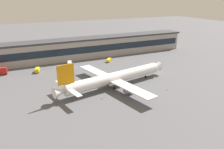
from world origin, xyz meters
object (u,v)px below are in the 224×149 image
(crew_van, at_px, (37,70))
(traffic_cone_2, at_px, (119,93))
(catering_truck, at_px, (0,71))
(belt_loader, at_px, (109,60))
(traffic_cone_0, at_px, (102,98))
(traffic_cone_1, at_px, (167,89))
(airliner, at_px, (114,78))
(stair_truck, at_px, (70,64))

(crew_van, xyz_separation_m, traffic_cone_2, (29.44, -48.47, -1.16))
(catering_truck, distance_m, belt_loader, 67.53)
(belt_loader, bearing_deg, traffic_cone_0, -117.72)
(traffic_cone_1, bearing_deg, traffic_cone_2, 164.49)
(airliner, bearing_deg, stair_truck, 104.81)
(belt_loader, bearing_deg, stair_truck, -178.11)
(stair_truck, distance_m, traffic_cone_2, 50.92)
(belt_loader, bearing_deg, traffic_cone_2, -109.67)
(belt_loader, bearing_deg, catering_truck, 178.17)
(stair_truck, height_order, catering_truck, catering_truck)
(crew_van, height_order, traffic_cone_2, crew_van)
(stair_truck, bearing_deg, traffic_cone_0, -90.13)
(airliner, bearing_deg, belt_loader, 68.48)
(stair_truck, relative_size, traffic_cone_0, 8.69)
(stair_truck, bearing_deg, traffic_cone_2, -79.39)
(airliner, xyz_separation_m, traffic_cone_1, (21.23, -15.04, -4.38))
(catering_truck, distance_m, traffic_cone_1, 93.41)
(airliner, relative_size, traffic_cone_2, 106.42)
(stair_truck, xyz_separation_m, traffic_cone_2, (9.37, -50.02, -1.68))
(belt_loader, xyz_separation_m, traffic_cone_2, (-18.20, -50.93, -0.85))
(airliner, height_order, belt_loader, airliner)
(airliner, distance_m, traffic_cone_0, 15.83)
(belt_loader, bearing_deg, airliner, -111.52)
(crew_van, height_order, traffic_cone_1, crew_van)
(traffic_cone_0, relative_size, traffic_cone_2, 1.23)
(catering_truck, height_order, traffic_cone_2, catering_truck)
(stair_truck, distance_m, traffic_cone_1, 64.89)
(crew_van, bearing_deg, traffic_cone_1, -46.38)
(belt_loader, distance_m, traffic_cone_2, 54.09)
(traffic_cone_0, bearing_deg, traffic_cone_2, 10.53)
(airliner, xyz_separation_m, catering_truck, (-50.83, 44.37, -2.42))
(airliner, distance_m, traffic_cone_2, 9.89)
(traffic_cone_2, bearing_deg, belt_loader, 70.33)
(traffic_cone_0, distance_m, traffic_cone_2, 9.65)
(catering_truck, xyz_separation_m, traffic_cone_1, (72.06, -59.41, -1.96))
(traffic_cone_0, xyz_separation_m, traffic_cone_2, (9.49, 1.76, -0.07))
(traffic_cone_2, bearing_deg, crew_van, 121.27)
(traffic_cone_0, bearing_deg, catering_truck, 125.96)
(airliner, relative_size, traffic_cone_1, 96.02)
(traffic_cone_1, xyz_separation_m, traffic_cone_2, (-22.78, 6.32, -0.03))
(traffic_cone_0, relative_size, traffic_cone_1, 1.11)
(crew_van, bearing_deg, stair_truck, 4.42)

